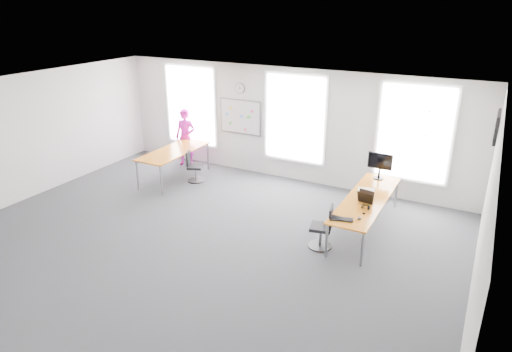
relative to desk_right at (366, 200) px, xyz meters
The scene contains 24 objects.
floor 3.51m from the desk_right, 144.53° to the right, with size 10.00×10.00×0.00m, color #2C2C31.
ceiling 4.15m from the desk_right, 144.53° to the right, with size 10.00×10.00×0.00m, color white.
wall_back 3.54m from the desk_right, 144.53° to the left, with size 10.00×10.00×0.00m, color silver.
wall_front 6.67m from the desk_right, 115.07° to the right, with size 10.00×10.00×0.00m, color silver.
wall_left 8.10m from the desk_right, 165.63° to the right, with size 10.00×10.00×0.00m, color silver.
wall_right 3.08m from the desk_right, 42.36° to the right, with size 10.00×10.00×0.00m, color silver.
window_left 6.22m from the desk_right, 161.26° to the left, with size 1.60×0.06×2.20m, color silver.
window_mid 3.35m from the desk_right, 141.84° to the left, with size 1.60×0.06×2.20m, color silver.
window_right 2.27m from the desk_right, 75.95° to the left, with size 1.60×0.06×2.20m, color silver.
desk_right is the anchor object (origin of this frame).
desk_left 5.40m from the desk_right, behind, with size 0.89×2.22×0.81m.
chair_right 1.27m from the desk_right, 115.10° to the right, with size 0.48×0.48×0.89m.
chair_left 4.88m from the desk_right, behind, with size 0.50×0.50×0.84m.
person 5.99m from the desk_right, 164.75° to the left, with size 0.61×0.40×1.67m, color #C212A3.
whiteboard 4.68m from the desk_right, 154.64° to the left, with size 1.20×0.03×0.90m, color silver.
wall_clock 4.89m from the desk_right, 154.64° to the left, with size 0.30×0.30×0.04m, color gray.
tv 2.87m from the desk_right, 25.02° to the left, with size 0.06×0.90×0.55m, color black.
keyboard 1.22m from the desk_right, 97.31° to the right, with size 0.44×0.16×0.02m, color black.
mouse 1.05m from the desk_right, 82.29° to the right, with size 0.07×0.12×0.04m, color black.
lens_cap 0.78m from the desk_right, 78.79° to the right, with size 0.06×0.06×0.01m, color black.
headphones 0.56m from the desk_right, 77.83° to the right, with size 0.16×0.09×0.10m.
laptop_sleeve 0.31m from the desk_right, 81.88° to the right, with size 0.33×0.23×0.26m.
paper_stack 0.20m from the desk_right, 112.92° to the left, with size 0.35×0.27×0.12m, color #EDE5BF.
monitor 1.28m from the desk_right, 92.59° to the left, with size 0.56×0.23×0.62m.
Camera 1 is at (4.84, -6.75, 4.61)m, focal length 32.00 mm.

